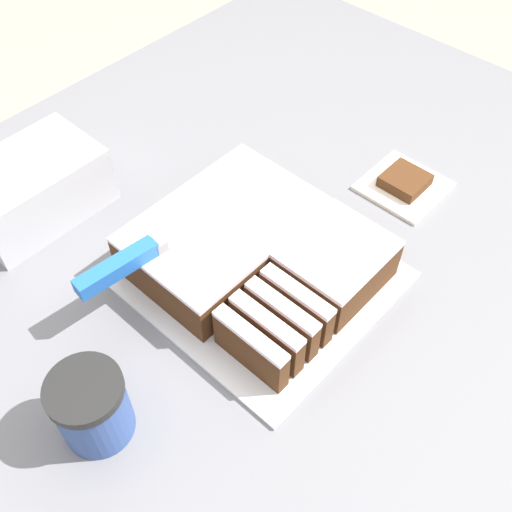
{
  "coord_description": "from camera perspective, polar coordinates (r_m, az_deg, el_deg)",
  "views": [
    {
      "loc": [
        -0.38,
        -0.36,
        1.59
      ],
      "look_at": [
        0.0,
        -0.01,
        0.97
      ],
      "focal_mm": 42.0,
      "sensor_mm": 36.0,
      "label": 1
    }
  ],
  "objects": [
    {
      "name": "knife",
      "position": [
        0.77,
        -11.1,
        0.07
      ],
      "size": [
        0.31,
        0.05,
        0.02
      ],
      "rotation": [
        0.0,
        0.0,
        -0.11
      ],
      "color": "silver",
      "rests_on": "cake"
    },
    {
      "name": "paper_napkin",
      "position": [
        0.98,
        13.87,
        6.47
      ],
      "size": [
        0.12,
        0.12,
        0.01
      ],
      "color": "white",
      "rests_on": "countertop"
    },
    {
      "name": "storage_box",
      "position": [
        0.94,
        -20.49,
        6.07
      ],
      "size": [
        0.2,
        0.13,
        0.09
      ],
      "color": "#B2B2B7",
      "rests_on": "countertop"
    },
    {
      "name": "cake_board",
      "position": [
        0.83,
        0.0,
        -1.6
      ],
      "size": [
        0.31,
        0.34,
        0.01
      ],
      "color": "silver",
      "rests_on": "countertop"
    },
    {
      "name": "ground_plane",
      "position": [
        1.67,
        -0.33,
        -21.54
      ],
      "size": [
        8.0,
        8.0,
        0.0
      ],
      "primitive_type": "plane",
      "color": "#9E9384"
    },
    {
      "name": "brownie",
      "position": [
        0.97,
        14.0,
        7.0
      ],
      "size": [
        0.06,
        0.06,
        0.02
      ],
      "color": "#472814",
      "rests_on": "paper_napkin"
    },
    {
      "name": "countertop",
      "position": [
        1.24,
        -0.42,
        -14.83
      ],
      "size": [
        1.4,
        1.1,
        0.93
      ],
      "color": "slate",
      "rests_on": "ground_plane"
    },
    {
      "name": "coffee_cup",
      "position": [
        0.7,
        -15.35,
        -13.73
      ],
      "size": [
        0.08,
        0.08,
        0.1
      ],
      "color": "#334C8C",
      "rests_on": "countertop"
    },
    {
      "name": "cake",
      "position": [
        0.81,
        -0.09,
        0.51
      ],
      "size": [
        0.26,
        0.29,
        0.07
      ],
      "color": "#472814",
      "rests_on": "cake_board"
    }
  ]
}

